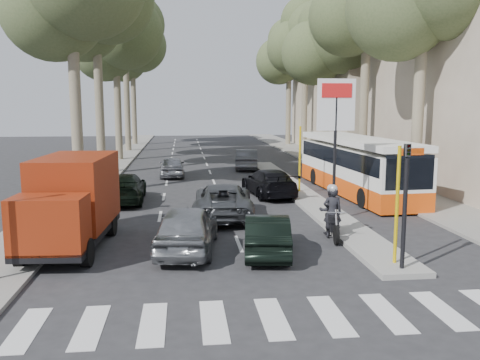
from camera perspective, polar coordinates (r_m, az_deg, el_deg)
The scene contains 26 objects.
ground at distance 15.37m, azimuth 4.05°, elevation -9.06°, with size 120.00×120.00×0.00m, color #28282B.
sidewalk_right at distance 41.24m, azimuth 9.53°, elevation 2.10°, with size 3.20×70.00×0.12m, color gray.
median_left at distance 42.97m, azimuth -13.48°, elevation 2.24°, with size 2.40×64.00×0.12m, color gray.
traffic_island at distance 26.48m, azimuth 6.66°, elevation -1.40°, with size 1.50×26.00×0.16m, color gray.
building_far at distance 51.81m, azimuth 14.49°, elevation 12.05°, with size 11.00×20.00×16.00m, color #B7A88E.
billboard at distance 20.30m, azimuth 10.67°, elevation 5.77°, with size 1.50×12.10×5.60m.
traffic_light_island at distance 14.36m, azimuth 18.13°, elevation -0.52°, with size 0.16×0.41×3.60m.
tree_l_b at distance 35.49m, azimuth -15.71°, elevation 18.72°, with size 7.40×7.20×14.88m.
tree_l_c at distance 43.14m, azimuth -13.63°, elevation 15.55°, with size 7.40×7.20×13.71m.
tree_l_d at distance 51.26m, azimuth -12.67°, elevation 16.38°, with size 7.40×7.20×15.66m.
tree_l_e at distance 59.05m, azimuth -11.89°, elevation 14.34°, with size 7.40×7.20×14.49m.
tree_r_c at distance 42.46m, azimuth 10.01°, elevation 15.30°, with size 7.40×7.20×13.32m.
tree_r_d at distance 50.33m, azimuth 7.51°, elevation 15.87°, with size 7.40×7.20×14.88m.
tree_r_e at distance 58.03m, azimuth 5.64°, elevation 14.24°, with size 7.40×7.20×14.10m.
silver_hatchback at distance 16.21m, azimuth -5.98°, elevation -5.39°, with size 1.77×4.41×1.50m, color gray.
dark_hatchback at distance 15.91m, azimuth 3.04°, elevation -6.07°, with size 1.34×3.83×1.26m, color black.
queue_car_a at distance 20.83m, azimuth -1.91°, elevation -2.33°, with size 2.35×5.09×1.41m, color #484B4F.
queue_car_b at distance 25.77m, azimuth 3.25°, elevation -0.27°, with size 1.92×4.72×1.37m, color black.
queue_car_c at distance 32.67m, azimuth -7.65°, elevation 1.51°, with size 1.55×3.86×1.31m, color #96989E.
queue_car_d at distance 36.13m, azimuth 0.77°, elevation 2.34°, with size 1.49×4.29×1.41m, color #4B4D53.
queue_car_e at distance 24.69m, azimuth -12.89°, elevation -0.86°, with size 1.92×4.72×1.37m, color black.
red_truck at distance 17.24m, azimuth -18.34°, elevation -2.21°, with size 2.43×5.63×2.94m.
city_bus at distance 26.94m, azimuth 12.92°, elevation 1.77°, with size 3.08×11.29×2.94m.
motorcycle at distance 18.06m, azimuth 10.24°, elevation -3.64°, with size 0.89×2.24×1.91m.
pedestrian_near at distance 23.29m, azimuth 18.83°, elevation -1.03°, with size 0.96×0.47×1.65m, color #423651.
pedestrian_far at distance 27.36m, azimuth 14.85°, elevation 0.77°, with size 1.21×0.54×1.88m, color #6A5D4F.
Camera 1 is at (-2.70, -14.39, 4.66)m, focal length 38.00 mm.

